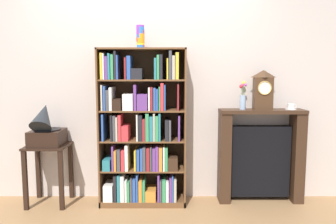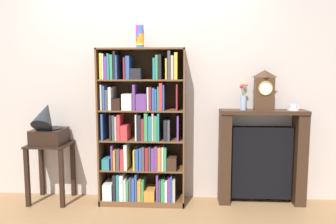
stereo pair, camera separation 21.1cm
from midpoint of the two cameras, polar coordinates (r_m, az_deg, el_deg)
The scene contains 10 objects.
ground_plane at distance 3.80m, azimuth -6.13°, elevation -15.88°, with size 7.80×6.40×0.02m, color #997047.
wall_back at distance 3.78m, azimuth -3.81°, elevation 4.45°, with size 4.80×0.08×2.60m, color beige.
bookshelf at distance 3.63m, azimuth -6.42°, elevation -3.95°, with size 0.94×0.35×1.72m.
cup_stack at distance 3.57m, azimuth -6.67°, elevation 12.92°, with size 0.09×0.09×0.24m.
side_table_left at distance 3.92m, azimuth -21.71°, elevation -8.16°, with size 0.45×0.42×0.67m.
gramophone at distance 3.81m, azimuth -22.18°, elevation -2.68°, with size 0.34×0.45×0.52m.
fireplace_mantel at distance 3.86m, azimuth 14.19°, elevation -7.46°, with size 0.94×0.26×1.05m.
mantel_clock at distance 3.72m, azimuth 14.63°, elevation 3.77°, with size 0.20×0.13×0.44m.
flower_vase at distance 3.69m, azimuth 11.25°, elevation 2.39°, with size 0.09×0.15×0.31m.
teacup_with_saucer at distance 3.83m, azimuth 19.13°, elevation 0.86°, with size 0.13×0.12×0.06m.
Camera 1 is at (0.28, -3.49, 1.45)m, focal length 34.88 mm.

